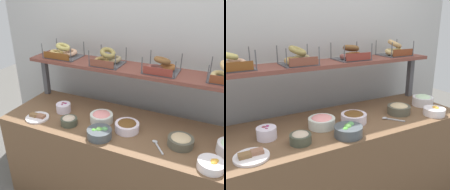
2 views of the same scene
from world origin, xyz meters
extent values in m
cube|color=#AFAFAE|center=(0.00, 0.55, 1.20)|extent=(3.24, 0.06, 2.40)
cube|color=brown|center=(0.00, 0.00, 0.42)|extent=(2.04, 0.70, 0.85)
cube|color=#4C4C51|center=(0.96, 0.27, 1.05)|extent=(0.05, 0.05, 0.40)
cube|color=brown|center=(0.00, 0.27, 1.26)|extent=(2.00, 0.32, 0.03)
cylinder|color=white|center=(0.09, -0.05, 0.88)|extent=(0.20, 0.20, 0.07)
ellipsoid|color=brown|center=(0.09, -0.05, 0.91)|extent=(0.15, 0.15, 0.05)
cylinder|color=white|center=(0.75, -0.24, 0.88)|extent=(0.18, 0.18, 0.06)
sphere|color=gold|center=(0.76, -0.25, 0.90)|extent=(0.04, 0.04, 0.04)
sphere|color=orange|center=(0.76, -0.22, 0.90)|extent=(0.03, 0.03, 0.03)
sphere|color=#F9AB38|center=(0.77, -0.23, 0.90)|extent=(0.05, 0.05, 0.05)
sphere|color=gold|center=(0.78, -0.21, 0.90)|extent=(0.04, 0.04, 0.04)
sphere|color=orange|center=(0.77, -0.24, 0.90)|extent=(0.04, 0.04, 0.04)
cylinder|color=#535142|center=(0.52, -0.07, 0.88)|extent=(0.19, 0.19, 0.07)
ellipsoid|color=tan|center=(0.52, -0.07, 0.91)|extent=(0.15, 0.15, 0.05)
cylinder|color=silver|center=(-0.17, -0.01, 0.89)|extent=(0.20, 0.20, 0.07)
ellipsoid|color=pink|center=(-0.17, -0.01, 0.92)|extent=(0.15, 0.15, 0.05)
cylinder|color=#495156|center=(-0.07, -0.23, 0.89)|extent=(0.20, 0.20, 0.07)
sphere|color=#67AB4B|center=(-0.08, -0.23, 0.91)|extent=(0.06, 0.06, 0.06)
sphere|color=#5A9C5A|center=(-0.04, -0.20, 0.91)|extent=(0.05, 0.05, 0.05)
sphere|color=#56AF3C|center=(-0.11, -0.25, 0.91)|extent=(0.04, 0.04, 0.04)
cylinder|color=white|center=(-0.57, 0.00, 0.89)|extent=(0.13, 0.13, 0.08)
sphere|color=#8D3F4B|center=(-0.58, 0.01, 0.92)|extent=(0.04, 0.04, 0.04)
sphere|color=#921A56|center=(-0.56, 0.02, 0.92)|extent=(0.03, 0.03, 0.03)
sphere|color=#943B5E|center=(-0.57, -0.02, 0.92)|extent=(0.03, 0.03, 0.03)
cylinder|color=white|center=(0.86, -0.01, 0.89)|extent=(0.19, 0.19, 0.08)
ellipsoid|color=#CAEABD|center=(0.86, -0.01, 0.92)|extent=(0.15, 0.15, 0.06)
cylinder|color=#424839|center=(-0.39, -0.17, 0.88)|extent=(0.14, 0.14, 0.06)
ellipsoid|color=#C8B095|center=(-0.39, -0.17, 0.91)|extent=(0.11, 0.11, 0.04)
cylinder|color=white|center=(-0.71, -0.20, 0.86)|extent=(0.20, 0.20, 0.01)
cube|color=brown|center=(-0.74, -0.20, 0.88)|extent=(0.07, 0.05, 0.02)
cube|color=#96634A|center=(-0.67, -0.19, 0.88)|extent=(0.07, 0.05, 0.02)
cube|color=#B7B7BC|center=(0.39, -0.18, 0.86)|extent=(0.09, 0.12, 0.01)
ellipsoid|color=#B7B7BC|center=(0.34, -0.11, 0.86)|extent=(0.04, 0.03, 0.01)
cube|color=#4C4C51|center=(-0.72, 0.28, 1.28)|extent=(0.33, 0.24, 0.01)
cylinder|color=#4C4C51|center=(-0.56, 0.17, 1.35)|extent=(0.01, 0.01, 0.14)
cylinder|color=#4C4C51|center=(-0.56, 0.40, 1.35)|extent=(0.01, 0.01, 0.14)
cube|color=brown|center=(-0.72, 0.16, 1.32)|extent=(0.28, 0.01, 0.06)
torus|color=tan|center=(-0.67, 0.32, 1.32)|extent=(0.17, 0.18, 0.06)
torus|color=tan|center=(-0.72, 0.28, 1.38)|extent=(0.17, 0.17, 0.08)
cube|color=#4C4C51|center=(-0.23, 0.26, 1.28)|extent=(0.26, 0.24, 0.01)
cylinder|color=#4C4C51|center=(-0.36, 0.14, 1.35)|extent=(0.01, 0.01, 0.14)
cylinder|color=#4C4C51|center=(-0.11, 0.14, 1.35)|extent=(0.01, 0.01, 0.14)
cylinder|color=#4C4C51|center=(-0.36, 0.37, 1.35)|extent=(0.01, 0.01, 0.14)
cylinder|color=#4C4C51|center=(-0.11, 0.37, 1.35)|extent=(0.01, 0.01, 0.14)
cube|color=brown|center=(-0.23, 0.14, 1.32)|extent=(0.22, 0.01, 0.06)
torus|color=#AB864A|center=(-0.28, 0.23, 1.32)|extent=(0.17, 0.17, 0.05)
torus|color=#93805A|center=(-0.19, 0.29, 1.32)|extent=(0.19, 0.19, 0.06)
torus|color=olive|center=(-0.23, 0.26, 1.39)|extent=(0.20, 0.19, 0.09)
cube|color=#4C4C51|center=(0.25, 0.27, 1.28)|extent=(0.28, 0.24, 0.01)
cylinder|color=#4C4C51|center=(0.12, 0.16, 1.35)|extent=(0.01, 0.01, 0.14)
cylinder|color=#4C4C51|center=(0.38, 0.16, 1.35)|extent=(0.01, 0.01, 0.14)
cylinder|color=#4C4C51|center=(0.12, 0.39, 1.35)|extent=(0.01, 0.01, 0.14)
cylinder|color=#4C4C51|center=(0.38, 0.39, 1.35)|extent=(0.01, 0.01, 0.14)
cube|color=maroon|center=(0.25, 0.15, 1.32)|extent=(0.23, 0.01, 0.06)
torus|color=brown|center=(0.20, 0.24, 1.31)|extent=(0.19, 0.19, 0.05)
torus|color=brown|center=(0.29, 0.31, 1.31)|extent=(0.20, 0.20, 0.05)
torus|color=brown|center=(0.25, 0.27, 1.38)|extent=(0.20, 0.20, 0.07)
cube|color=#4C4C51|center=(0.75, 0.29, 1.28)|extent=(0.27, 0.24, 0.01)
cylinder|color=#4C4C51|center=(0.62, 0.17, 1.35)|extent=(0.01, 0.01, 0.14)
cylinder|color=#4C4C51|center=(0.88, 0.17, 1.35)|extent=(0.01, 0.01, 0.14)
cylinder|color=#4C4C51|center=(0.62, 0.40, 1.35)|extent=(0.01, 0.01, 0.14)
cylinder|color=#4C4C51|center=(0.88, 0.40, 1.35)|extent=(0.01, 0.01, 0.14)
cube|color=brown|center=(0.75, 0.17, 1.32)|extent=(0.23, 0.01, 0.06)
torus|color=tan|center=(0.70, 0.26, 1.32)|extent=(0.18, 0.18, 0.06)
torus|color=tan|center=(0.79, 0.33, 1.32)|extent=(0.20, 0.20, 0.06)
torus|color=tan|center=(0.75, 0.29, 1.39)|extent=(0.19, 0.19, 0.10)
camera|label=1|loc=(0.74, -1.72, 2.01)|focal=41.54mm
camera|label=2|loc=(-0.89, -1.56, 1.61)|focal=40.30mm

